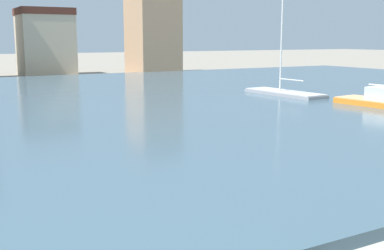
# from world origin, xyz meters

# --- Properties ---
(harbor_water) EXTENTS (90.05, 46.42, 0.43)m
(harbor_water) POSITION_xyz_m (0.00, 31.52, 0.22)
(harbor_water) COLOR #3D5666
(harbor_water) RESTS_ON ground
(sailboat_grey) EXTENTS (2.32, 7.47, 7.33)m
(sailboat_grey) POSITION_xyz_m (14.93, 28.77, 0.38)
(sailboat_grey) COLOR #939399
(sailboat_grey) RESTS_ON ground
(townhouse_narrow_midrow) EXTENTS (6.03, 5.96, 7.82)m
(townhouse_narrow_midrow) POSITION_xyz_m (5.75, 60.31, 3.92)
(townhouse_narrow_midrow) COLOR #C6B293
(townhouse_narrow_midrow) RESTS_ON ground
(townhouse_wide_warehouse) EXTENTS (5.40, 6.11, 10.92)m
(townhouse_wide_warehouse) POSITION_xyz_m (18.28, 57.38, 5.47)
(townhouse_wide_warehouse) COLOR tan
(townhouse_wide_warehouse) RESTS_ON ground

